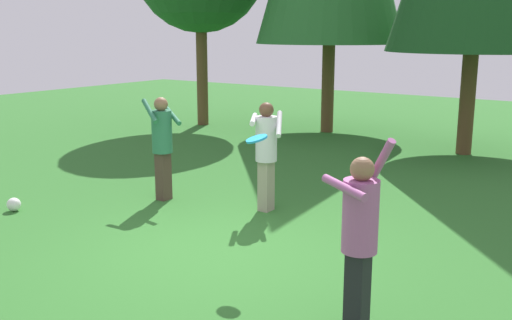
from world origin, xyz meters
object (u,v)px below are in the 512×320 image
Objects in this scene: person_bystander at (266,147)px; ball_yellow at (359,217)px; person_catcher at (162,139)px; ball_white at (14,204)px; person_thrower at (360,229)px; frisbee at (257,139)px.

ball_yellow is (1.52, 0.22, -0.93)m from person_bystander.
person_bystander is at bearing 40.07° from person_catcher.
ball_white is at bearing -103.86° from person_catcher.
person_bystander is at bearing -17.09° from person_thrower.
frisbee is at bearing -0.00° from person_thrower.
ball_white is (-4.38, -0.52, -1.45)m from frisbee.
person_thrower is 8.76× the size of ball_yellow.
person_catcher is 2.58m from ball_white.
person_catcher is 1.01× the size of person_bystander.
ball_white reaches higher than ball_yellow.
person_thrower is 3.35m from ball_yellow.
person_thrower is at bearing -26.27° from frisbee.
person_thrower is 5.00× the size of frisbee.
person_bystander is (-2.86, 2.70, 0.02)m from person_thrower.
person_thrower is 1.08× the size of person_catcher.
person_catcher is (-4.65, 2.23, 0.02)m from person_thrower.
ball_white is at bearing -85.26° from person_bystander.
person_thrower is 1.08× the size of person_bystander.
person_bystander reaches higher than ball_yellow.
person_bystander is 4.16m from ball_white.
person_catcher reaches higher than person_bystander.
person_catcher is at bearing 50.98° from ball_white.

